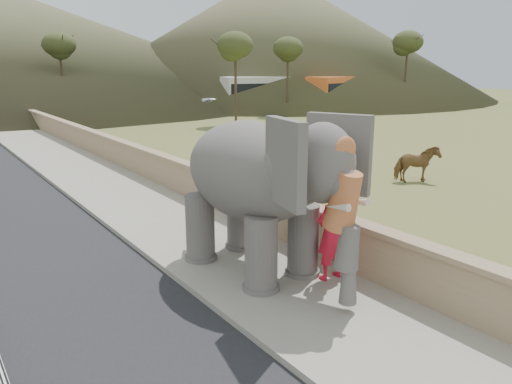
% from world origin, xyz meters
% --- Properties ---
extents(walkway, '(3.00, 120.00, 0.15)m').
position_xyz_m(walkway, '(0.00, 10.00, 0.07)').
color(walkway, '#9E9687').
rests_on(walkway, ground).
extents(parapet, '(0.30, 120.00, 1.10)m').
position_xyz_m(parapet, '(1.65, 10.00, 0.55)').
color(parapet, tan).
rests_on(parapet, ground).
extents(cow, '(1.75, 1.27, 1.35)m').
position_xyz_m(cow, '(9.65, 7.93, 0.67)').
color(cow, brown).
rests_on(cow, ground).
extents(distant_car, '(4.41, 2.22, 1.44)m').
position_xyz_m(distant_car, '(17.03, 35.34, 0.72)').
color(distant_car, '#B4B4BB').
rests_on(distant_car, ground).
extents(bus_white, '(11.28, 4.90, 3.10)m').
position_xyz_m(bus_white, '(23.63, 34.33, 1.55)').
color(bus_white, silver).
rests_on(bus_white, ground).
extents(bus_orange, '(11.27, 4.49, 3.10)m').
position_xyz_m(bus_orange, '(30.37, 31.88, 1.55)').
color(bus_orange, orange).
rests_on(bus_orange, ground).
extents(hill_right, '(56.00, 56.00, 16.00)m').
position_xyz_m(hill_right, '(36.00, 52.00, 8.00)').
color(hill_right, brown).
rests_on(hill_right, ground).
extents(elephant_and_man, '(2.61, 4.58, 3.18)m').
position_xyz_m(elephant_and_man, '(0.02, 4.58, 1.73)').
color(elephant_and_man, slate).
rests_on(elephant_and_man, ground).
extents(trees, '(48.06, 42.57, 9.59)m').
position_xyz_m(trees, '(0.98, 27.95, 4.05)').
color(trees, '#473828').
rests_on(trees, ground).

